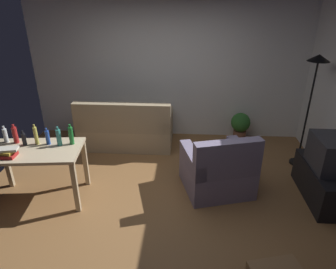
# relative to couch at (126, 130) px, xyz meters

# --- Properties ---
(ground_plane) EXTENTS (5.20, 4.40, 0.02)m
(ground_plane) POSITION_rel_couch_xyz_m (0.75, -1.59, -0.32)
(ground_plane) COLOR olive
(wall_rear) EXTENTS (5.20, 0.10, 2.70)m
(wall_rear) POSITION_rel_couch_xyz_m (0.75, 0.61, 1.04)
(wall_rear) COLOR white
(wall_rear) RESTS_ON ground_plane
(couch) EXTENTS (1.68, 0.84, 0.92)m
(couch) POSITION_rel_couch_xyz_m (0.00, 0.00, 0.00)
(couch) COLOR tan
(couch) RESTS_ON ground_plane
(tv_stand) EXTENTS (0.44, 1.10, 0.48)m
(tv_stand) POSITION_rel_couch_xyz_m (3.00, -1.43, -0.07)
(tv_stand) COLOR black
(tv_stand) RESTS_ON ground_plane
(tv) EXTENTS (0.41, 0.60, 0.44)m
(tv) POSITION_rel_couch_xyz_m (3.00, -1.43, 0.39)
(tv) COLOR #2D2D33
(tv) RESTS_ON tv_stand
(torchiere_lamp) EXTENTS (0.32, 0.32, 1.81)m
(torchiere_lamp) POSITION_rel_couch_xyz_m (3.00, -0.48, 1.11)
(torchiere_lamp) COLOR black
(torchiere_lamp) RESTS_ON ground_plane
(desk) EXTENTS (1.27, 0.83, 0.76)m
(desk) POSITION_rel_couch_xyz_m (-0.87, -1.68, 0.34)
(desk) COLOR #C6B28E
(desk) RESTS_ON ground_plane
(potted_plant) EXTENTS (0.36, 0.36, 0.57)m
(potted_plant) POSITION_rel_couch_xyz_m (2.14, 0.31, 0.02)
(potted_plant) COLOR brown
(potted_plant) RESTS_ON ground_plane
(armchair) EXTENTS (1.09, 1.05, 0.92)m
(armchair) POSITION_rel_couch_xyz_m (1.58, -1.33, 0.01)
(armchair) COLOR gray
(armchair) RESTS_ON ground_plane
(bottle_clear) EXTENTS (0.06, 0.06, 0.24)m
(bottle_clear) POSITION_rel_couch_xyz_m (-1.33, -1.50, 0.55)
(bottle_clear) COLOR silver
(bottle_clear) RESTS_ON desk
(bottle_red) EXTENTS (0.07, 0.07, 0.27)m
(bottle_red) POSITION_rel_couch_xyz_m (-1.19, -1.51, 0.57)
(bottle_red) COLOR #AD2323
(bottle_red) RESTS_ON desk
(bottle_dark) EXTENTS (0.05, 0.05, 0.21)m
(bottle_dark) POSITION_rel_couch_xyz_m (-1.04, -1.56, 0.54)
(bottle_dark) COLOR black
(bottle_dark) RESTS_ON desk
(bottle_squat) EXTENTS (0.05, 0.05, 0.28)m
(bottle_squat) POSITION_rel_couch_xyz_m (-0.89, -1.52, 0.58)
(bottle_squat) COLOR #BCB24C
(bottle_squat) RESTS_ON desk
(bottle_blue) EXTENTS (0.06, 0.06, 0.24)m
(bottle_blue) POSITION_rel_couch_xyz_m (-0.74, -1.52, 0.55)
(bottle_blue) COLOR #2347A3
(bottle_blue) RESTS_ON desk
(bottle_tall) EXTENTS (0.06, 0.06, 0.27)m
(bottle_tall) POSITION_rel_couch_xyz_m (-0.57, -1.54, 0.57)
(bottle_tall) COLOR teal
(bottle_tall) RESTS_ON desk
(bottle_green) EXTENTS (0.06, 0.06, 0.29)m
(bottle_green) POSITION_rel_couch_xyz_m (-0.42, -1.49, 0.58)
(bottle_green) COLOR #1E722D
(bottle_green) RESTS_ON desk
(book_stack) EXTENTS (0.26, 0.19, 0.11)m
(book_stack) POSITION_rel_couch_xyz_m (-1.09, -1.89, 0.51)
(book_stack) COLOR maroon
(book_stack) RESTS_ON desk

